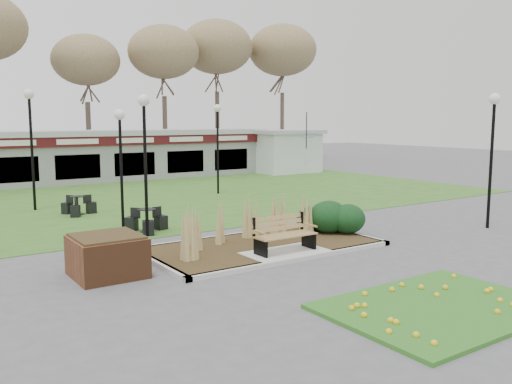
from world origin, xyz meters
TOP-DOWN VIEW (x-y plane):
  - ground at (0.00, 0.00)m, footprint 100.00×100.00m
  - lawn at (0.00, 12.00)m, footprint 34.00×16.00m
  - flower_bed at (0.00, -4.60)m, footprint 4.20×3.00m
  - planting_bed at (1.27, 1.35)m, footprint 6.75×3.40m
  - park_bench at (0.00, 0.25)m, footprint 1.70×0.66m
  - brick_planter at (-4.40, 1.00)m, footprint 1.50×1.50m
  - food_pavilion at (0.00, 19.96)m, footprint 24.60×3.40m
  - service_hut at (13.50, 18.00)m, footprint 4.40×3.40m
  - tree_backdrop at (0.00, 28.00)m, footprint 47.24×5.24m
  - lamp_post_near_left at (-2.03, 4.37)m, footprint 0.35×0.35m
  - lamp_post_near_right at (7.72, -0.59)m, footprint 0.36×0.36m
  - lamp_post_mid_left at (-2.61, 4.82)m, footprint 0.32×0.32m
  - lamp_post_mid_right at (-3.76, 11.33)m, footprint 0.39×0.39m
  - lamp_post_far_right at (4.51, 11.38)m, footprint 0.35×0.35m
  - bistro_set_b at (-1.77, 5.00)m, footprint 1.30×1.34m
  - bistro_set_c at (-2.68, 9.32)m, footprint 1.17×1.30m
  - patio_umbrella at (12.71, 14.83)m, footprint 2.94×2.96m

SIDE VIEW (x-z plane):
  - ground at x=0.00m, z-range 0.00..0.00m
  - lawn at x=0.00m, z-range 0.00..0.02m
  - flower_bed at x=0.00m, z-range -0.01..0.15m
  - bistro_set_c at x=-2.68m, z-range -0.10..0.59m
  - bistro_set_b at x=-1.77m, z-range -0.10..0.63m
  - planting_bed at x=1.27m, z-range -0.27..1.00m
  - brick_planter at x=-4.40m, z-range 0.00..0.95m
  - park_bench at x=0.00m, z-range 0.12..1.05m
  - service_hut at x=13.50m, z-range 0.04..2.86m
  - food_pavilion at x=0.00m, z-range 0.03..2.93m
  - patio_umbrella at x=12.71m, z-range 0.38..3.23m
  - lamp_post_mid_left at x=-2.61m, z-range 0.87..4.69m
  - lamp_post_far_right at x=4.51m, z-range 0.96..5.18m
  - lamp_post_near_left at x=-2.03m, z-range 0.97..5.23m
  - lamp_post_near_right at x=7.72m, z-range 1.00..5.34m
  - lamp_post_mid_right at x=-3.76m, z-range 1.07..5.73m
  - tree_backdrop at x=0.00m, z-range 3.18..13.54m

